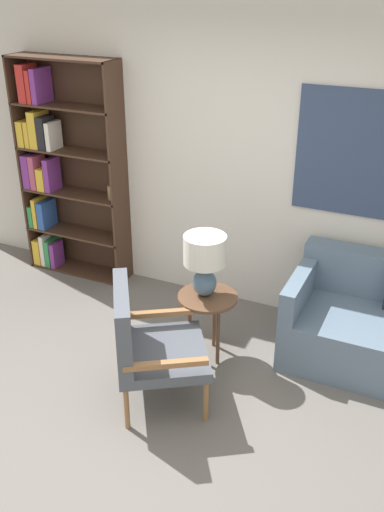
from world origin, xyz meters
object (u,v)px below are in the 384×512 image
Objects in this scene: table_lamp at (205,258)px; armchair at (144,339)px; bookshelf at (59,170)px; side_table at (208,303)px.

armchair is at bearing -103.55° from table_lamp.
bookshelf is 4.25× the size of table_lamp.
bookshelf reaches higher than armchair.
table_lamp is at bearing -22.57° from bookshelf.
armchair is at bearing -106.00° from side_table.
armchair is 1.64× the size of side_table.
table_lamp is (-0.03, 0.00, 0.39)m from side_table.
side_table is at bearing -22.36° from bookshelf.
bookshelf is 2.35m from armchair.
table_lamp is at bearing 172.59° from side_table.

